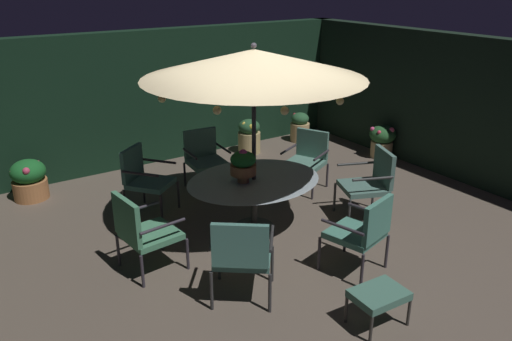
% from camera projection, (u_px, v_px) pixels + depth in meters
% --- Properties ---
extents(ground_plane, '(8.16, 7.37, 0.02)m').
position_uv_depth(ground_plane, '(263.00, 234.00, 6.85)').
color(ground_plane, brown).
extents(hedge_backdrop_rear, '(8.16, 0.30, 2.37)m').
position_uv_depth(hedge_backdrop_rear, '(153.00, 97.00, 9.15)').
color(hedge_backdrop_rear, black).
rests_on(hedge_backdrop_rear, ground_plane).
extents(hedge_backdrop_right, '(0.30, 7.37, 2.37)m').
position_uv_depth(hedge_backdrop_right, '(458.00, 108.00, 8.44)').
color(hedge_backdrop_right, black).
rests_on(hedge_backdrop_right, ground_plane).
extents(patio_dining_table, '(1.84, 1.50, 0.73)m').
position_uv_depth(patio_dining_table, '(254.00, 186.00, 6.77)').
color(patio_dining_table, '#2F2F2C').
rests_on(patio_dining_table, ground_plane).
extents(patio_umbrella, '(2.79, 2.79, 2.50)m').
position_uv_depth(patio_umbrella, '(254.00, 64.00, 6.18)').
color(patio_umbrella, '#302C34').
rests_on(patio_umbrella, ground_plane).
extents(centerpiece_planter, '(0.34, 0.34, 0.45)m').
position_uv_depth(centerpiece_planter, '(243.00, 164.00, 6.55)').
color(centerpiece_planter, '#AD6B4B').
rests_on(centerpiece_planter, patio_dining_table).
extents(patio_chair_north, '(0.81, 0.82, 0.97)m').
position_uv_depth(patio_chair_north, '(144.00, 176.00, 7.27)').
color(patio_chair_north, '#302A31').
rests_on(patio_chair_north, ground_plane).
extents(patio_chair_northeast, '(0.69, 0.69, 0.98)m').
position_uv_depth(patio_chair_northeast, '(142.00, 229.00, 5.80)').
color(patio_chair_northeast, '#2F2B34').
rests_on(patio_chair_northeast, ground_plane).
extents(patio_chair_east, '(0.86, 0.85, 1.00)m').
position_uv_depth(patio_chair_east, '(242.00, 253.00, 5.24)').
color(patio_chair_east, '#2A2A2B').
rests_on(patio_chair_east, ground_plane).
extents(patio_chair_southeast, '(0.73, 0.73, 0.96)m').
position_uv_depth(patio_chair_southeast, '(363.00, 229.00, 5.77)').
color(patio_chair_southeast, '#312C33').
rests_on(patio_chair_southeast, ground_plane).
extents(patio_chair_south, '(0.81, 0.80, 1.01)m').
position_uv_depth(patio_chair_south, '(371.00, 180.00, 7.09)').
color(patio_chair_south, '#2F3131').
rests_on(patio_chair_south, ground_plane).
extents(patio_chair_southwest, '(0.79, 0.79, 0.93)m').
position_uv_depth(patio_chair_southwest, '(307.00, 157.00, 8.13)').
color(patio_chair_southwest, '#302B32').
rests_on(patio_chair_southwest, ground_plane).
extents(patio_chair_west, '(0.65, 0.64, 0.94)m').
position_uv_depth(patio_chair_west, '(204.00, 156.00, 8.15)').
color(patio_chair_west, '#312B35').
rests_on(patio_chair_west, ground_plane).
extents(ottoman_footrest, '(0.55, 0.42, 0.38)m').
position_uv_depth(ottoman_footrest, '(379.00, 296.00, 4.97)').
color(ottoman_footrest, '#322F2C').
rests_on(ottoman_footrest, ground_plane).
extents(potted_plant_left_far, '(0.49, 0.49, 0.62)m').
position_uv_depth(potted_plant_left_far, '(382.00, 140.00, 9.56)').
color(potted_plant_left_far, tan).
rests_on(potted_plant_left_far, ground_plane).
extents(potted_plant_back_right, '(0.52, 0.53, 0.63)m').
position_uv_depth(potted_plant_back_right, '(29.00, 179.00, 7.80)').
color(potted_plant_back_right, '#B06F40').
rests_on(potted_plant_back_right, ground_plane).
extents(potted_plant_back_left, '(0.39, 0.39, 0.60)m').
position_uv_depth(potted_plant_back_left, '(300.00, 127.00, 10.50)').
color(potted_plant_back_left, tan).
rests_on(potted_plant_back_left, ground_plane).
extents(potted_plant_left_near, '(0.43, 0.43, 0.66)m').
position_uv_depth(potted_plant_left_near, '(249.00, 136.00, 9.82)').
color(potted_plant_left_near, tan).
rests_on(potted_plant_left_near, ground_plane).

